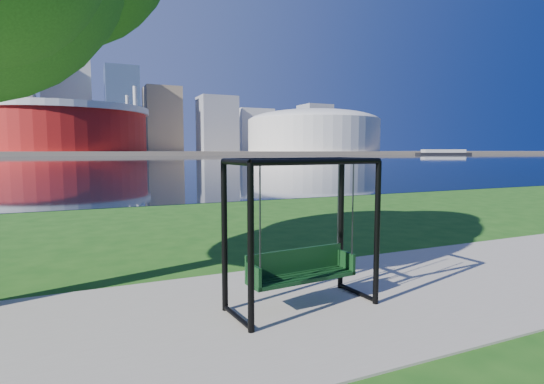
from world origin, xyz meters
TOP-DOWN VIEW (x-y plane):
  - ground at (0.00, 0.00)m, footprint 900.00×900.00m
  - path at (0.00, -0.50)m, footprint 120.00×4.00m
  - river at (0.00, 102.00)m, footprint 900.00×180.00m
  - far_bank at (0.00, 306.00)m, footprint 900.00×228.00m
  - stadium at (-10.00, 235.00)m, footprint 83.00×83.00m
  - arena at (135.00, 235.00)m, footprint 84.00×84.00m
  - skyline at (-4.27, 319.39)m, footprint 392.00×66.00m
  - swing at (0.08, -0.54)m, footprint 2.19×1.09m
  - barge at (191.93, 180.93)m, footprint 31.53×18.26m

SIDE VIEW (x-z plane):
  - ground at x=0.00m, z-range 0.00..0.00m
  - river at x=0.00m, z-range 0.00..0.02m
  - path at x=0.00m, z-range 0.00..0.03m
  - far_bank at x=0.00m, z-range 0.00..2.00m
  - swing at x=0.08m, z-range -0.04..2.13m
  - barge at x=191.93m, z-range -0.14..2.92m
  - stadium at x=-10.00m, z-range -1.77..30.23m
  - arena at x=135.00m, z-range 2.59..29.15m
  - skyline at x=-4.27m, z-range -12.36..84.14m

